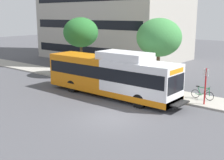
# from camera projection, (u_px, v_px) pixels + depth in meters

# --- Properties ---
(ground_plane) EXTENTS (120.00, 120.00, 0.00)m
(ground_plane) POSITION_uv_depth(u_px,v_px,m) (36.00, 96.00, 23.36)
(ground_plane) COLOR #4C4C51
(sidewalk_curb) EXTENTS (3.00, 56.00, 0.14)m
(sidewalk_curb) POSITION_uv_depth(u_px,v_px,m) (110.00, 83.00, 27.39)
(sidewalk_curb) COLOR #A8A399
(sidewalk_curb) RESTS_ON ground
(transit_bus) EXTENTS (2.58, 12.25, 3.65)m
(transit_bus) POSITION_uv_depth(u_px,v_px,m) (111.00, 75.00, 23.03)
(transit_bus) COLOR white
(transit_bus) RESTS_ON ground
(bus_stop_sign_pole) EXTENTS (0.10, 0.36, 2.60)m
(bus_stop_sign_pole) POSITION_uv_depth(u_px,v_px,m) (205.00, 84.00, 20.42)
(bus_stop_sign_pole) COLOR red
(bus_stop_sign_pole) RESTS_ON sidewalk_curb
(bicycle_parked) EXTENTS (0.52, 1.76, 1.02)m
(bicycle_parked) POSITION_uv_depth(u_px,v_px,m) (202.00, 94.00, 21.90)
(bicycle_parked) COLOR black
(bicycle_parked) RESTS_ON sidewalk_curb
(street_tree_near_stop) EXTENTS (3.78, 3.78, 5.99)m
(street_tree_near_stop) POSITION_uv_depth(u_px,v_px,m) (159.00, 38.00, 24.29)
(street_tree_near_stop) COLOR #4C3823
(street_tree_near_stop) RESTS_ON sidewalk_curb
(street_tree_mid_block) EXTENTS (3.58, 3.58, 6.00)m
(street_tree_mid_block) POSITION_uv_depth(u_px,v_px,m) (81.00, 32.00, 29.78)
(street_tree_mid_block) COLOR #4C3823
(street_tree_mid_block) RESTS_ON sidewalk_curb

